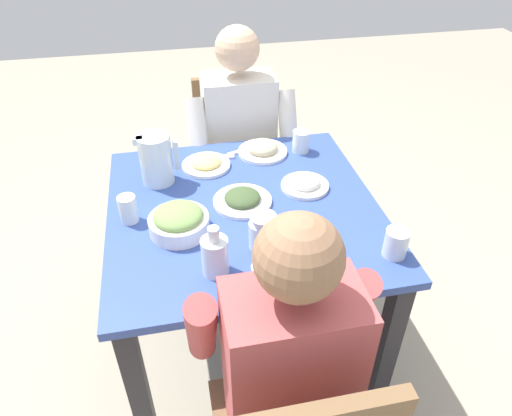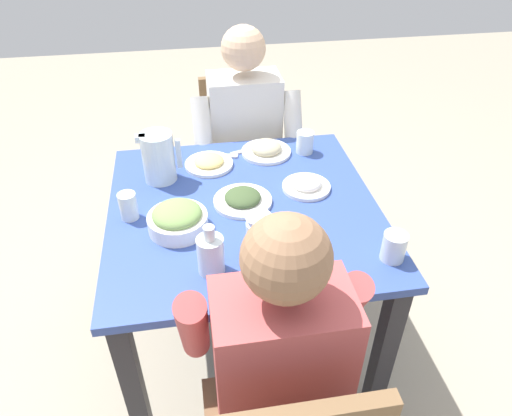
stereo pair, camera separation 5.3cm
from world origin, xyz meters
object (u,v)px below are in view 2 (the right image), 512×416
at_px(plate_yoghurt, 306,185).
at_px(water_glass_by_pitcher, 258,235).
at_px(diner_far, 248,150).
at_px(salad_bowl, 178,219).
at_px(water_glass_far_left, 128,206).
at_px(plate_beans, 266,149).
at_px(water_glass_near_right, 287,247).
at_px(plate_dolmas, 242,199).
at_px(wine_glass, 257,232).
at_px(water_glass_near_left, 394,247).
at_px(dining_table, 244,232).
at_px(plate_fries, 209,162).
at_px(diner_near, 272,354).
at_px(water_glass_far_right, 305,142).
at_px(chair_far, 242,155).
at_px(oil_carafe, 211,256).
at_px(water_pitcher, 159,157).

bearing_deg(plate_yoghurt, water_glass_by_pitcher, -128.42).
bearing_deg(diner_far, salad_bowl, -116.81).
bearing_deg(water_glass_far_left, plate_beans, 33.36).
xyz_separation_m(salad_bowl, water_glass_near_right, (0.32, -0.20, 0.01)).
distance_m(plate_dolmas, water_glass_far_left, 0.39).
relative_size(water_glass_near_right, wine_glass, 0.51).
bearing_deg(wine_glass, water_glass_near_left, -2.90).
distance_m(plate_dolmas, water_glass_near_right, 0.33).
distance_m(dining_table, water_glass_by_pitcher, 0.27).
height_order(plate_dolmas, plate_fries, plate_dolmas).
relative_size(diner_far, plate_fries, 6.14).
height_order(dining_table, salad_bowl, salad_bowl).
height_order(diner_near, plate_fries, diner_near).
bearing_deg(plate_fries, water_glass_far_left, -135.08).
relative_size(salad_bowl, water_glass_far_right, 2.17).
bearing_deg(water_glass_far_left, chair_far, 57.37).
height_order(diner_far, plate_yoghurt, diner_far).
bearing_deg(plate_fries, water_glass_far_right, 6.54).
bearing_deg(plate_beans, chair_far, 96.85).
distance_m(chair_far, oil_carafe, 1.12).
bearing_deg(water_pitcher, plate_yoghurt, -16.06).
xyz_separation_m(chair_far, plate_dolmas, (-0.10, -0.73, 0.25)).
bearing_deg(diner_near, wine_glass, 89.97).
distance_m(diner_near, plate_dolmas, 0.59).
height_order(plate_beans, water_glass_far_right, water_glass_far_right).
bearing_deg(oil_carafe, water_glass_by_pitcher, 28.76).
relative_size(plate_beans, oil_carafe, 1.23).
xyz_separation_m(chair_far, plate_fries, (-0.19, -0.47, 0.25)).
relative_size(diner_far, water_glass_far_left, 12.15).
relative_size(diner_near, water_glass_near_right, 11.58).
height_order(water_pitcher, salad_bowl, water_pitcher).
xyz_separation_m(dining_table, water_glass_far_right, (0.30, 0.34, 0.16)).
bearing_deg(wine_glass, diner_far, 83.51).
bearing_deg(plate_fries, water_glass_near_right, -72.05).
xyz_separation_m(salad_bowl, oil_carafe, (0.09, -0.21, 0.01)).
bearing_deg(plate_beans, plate_yoghurt, -70.14).
bearing_deg(plate_yoghurt, oil_carafe, -135.64).
height_order(plate_yoghurt, plate_beans, plate_beans).
distance_m(diner_near, diner_far, 1.11).
xyz_separation_m(plate_yoghurt, water_glass_far_left, (-0.63, -0.07, 0.03)).
xyz_separation_m(diner_near, water_pitcher, (-0.28, 0.78, 0.19)).
xyz_separation_m(plate_dolmas, water_glass_near_right, (0.09, -0.31, 0.03)).
height_order(water_glass_near_right, oil_carafe, oil_carafe).
relative_size(chair_far, plate_dolmas, 4.20).
xyz_separation_m(dining_table, diner_far, (0.09, 0.55, 0.02)).
relative_size(chair_far, plate_yoghurt, 4.91).
xyz_separation_m(water_pitcher, oil_carafe, (0.15, -0.53, -0.04)).
height_order(plate_yoghurt, wine_glass, wine_glass).
xyz_separation_m(diner_far, salad_bowl, (-0.32, -0.64, 0.13)).
distance_m(dining_table, plate_dolmas, 0.13).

